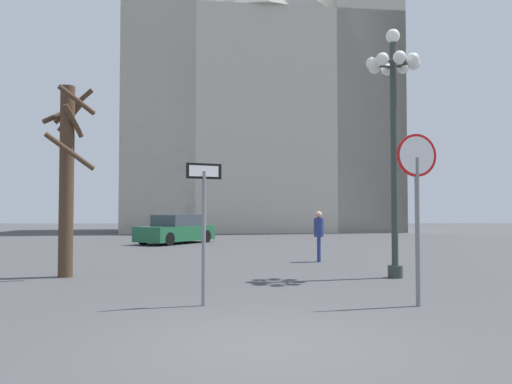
% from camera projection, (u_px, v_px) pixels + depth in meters
% --- Properties ---
extents(ground_plane, '(120.00, 120.00, 0.00)m').
position_uv_depth(ground_plane, '(265.00, 345.00, 6.13)').
color(ground_plane, '#424244').
extents(cathedral, '(22.10, 12.53, 41.07)m').
position_uv_depth(cathedral, '(261.00, 63.00, 40.75)').
color(cathedral, '#BCB5A5').
rests_on(cathedral, ground).
extents(stop_sign, '(0.74, 0.19, 2.99)m').
position_uv_depth(stop_sign, '(417.00, 186.00, 8.71)').
color(stop_sign, slate).
rests_on(stop_sign, ground).
extents(one_way_arrow_sign, '(0.60, 0.30, 2.48)m').
position_uv_depth(one_way_arrow_sign, '(204.00, 215.00, 8.73)').
color(one_way_arrow_sign, slate).
rests_on(one_way_arrow_sign, ground).
extents(street_lamp, '(1.36, 1.36, 6.20)m').
position_uv_depth(street_lamp, '(393.00, 107.00, 12.47)').
color(street_lamp, '#2D3833').
rests_on(street_lamp, ground).
extents(bare_tree, '(1.43, 1.43, 4.86)m').
position_uv_depth(bare_tree, '(67.00, 172.00, 12.54)').
color(bare_tree, '#473323').
rests_on(bare_tree, ground).
extents(parked_car_near_green, '(3.79, 4.61, 1.44)m').
position_uv_depth(parked_car_near_green, '(176.00, 230.00, 25.31)').
color(parked_car_near_green, '#1E5B38').
rests_on(parked_car_near_green, ground).
extents(pedestrian_walking, '(0.32, 0.32, 1.63)m').
position_uv_depth(pedestrian_walking, '(319.00, 231.00, 16.18)').
color(pedestrian_walking, navy).
rests_on(pedestrian_walking, ground).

